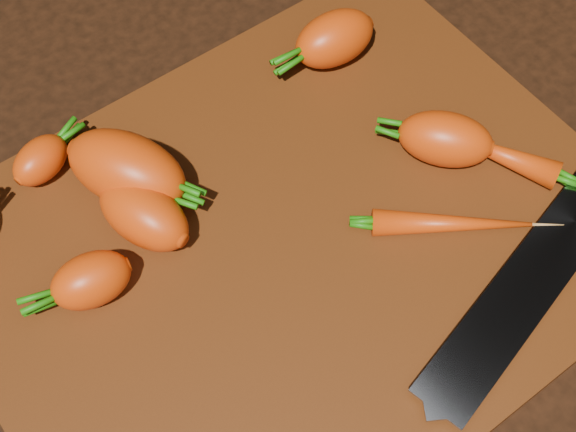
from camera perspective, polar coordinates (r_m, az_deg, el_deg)
ground at (r=0.64m, az=0.54°, el=-2.24°), size 2.00×2.00×0.01m
cutting_board at (r=0.63m, az=0.54°, el=-1.76°), size 0.50×0.40×0.01m
carrot_1 at (r=0.60m, az=-13.83°, el=-4.45°), size 0.07×0.05×0.04m
carrot_2 at (r=0.63m, az=-11.40°, el=3.27°), size 0.10×0.12×0.06m
carrot_3 at (r=0.61m, az=-10.21°, el=0.13°), size 0.07×0.09×0.05m
carrot_4 at (r=0.71m, az=3.32°, el=12.49°), size 0.08×0.05×0.05m
carrot_5 at (r=0.67m, az=-17.20°, el=3.82°), size 0.06×0.05×0.03m
carrot_6 at (r=0.66m, az=11.11°, el=5.39°), size 0.08×0.09×0.04m
carrot_7 at (r=0.63m, az=11.59°, el=-0.53°), size 0.11×0.09×0.02m
carrot_8 at (r=0.67m, az=14.95°, el=4.21°), size 0.06×0.09×0.02m
knife at (r=0.63m, az=17.71°, el=-3.28°), size 0.39×0.13×0.02m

